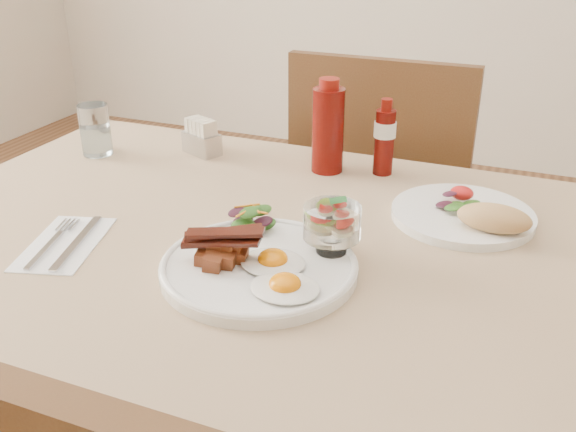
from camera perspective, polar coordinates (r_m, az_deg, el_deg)
name	(u,v)px	position (r m, az deg, el deg)	size (l,w,h in m)	color
table	(284,296)	(1.02, -0.35, -7.13)	(1.33, 0.88, 0.75)	#57381B
chair_far	(384,210)	(1.65, 8.49, 0.53)	(0.42, 0.42, 0.93)	#57381B
main_plate	(259,268)	(0.91, -2.60, -4.61)	(0.28, 0.28, 0.02)	white
fried_eggs	(279,273)	(0.87, -0.83, -5.09)	(0.15, 0.16, 0.03)	white
bacon_potato_pile	(222,247)	(0.90, -5.88, -2.80)	(0.12, 0.08, 0.05)	maroon
side_salad	(252,220)	(0.99, -3.23, -0.37)	(0.07, 0.07, 0.04)	#194412
fruit_cup	(332,222)	(0.92, 3.93, -0.58)	(0.08, 0.08, 0.08)	white
second_plate	(470,214)	(1.09, 15.86, 0.14)	(0.23, 0.23, 0.06)	white
ketchup_bottle	(328,129)	(1.24, 3.58, 7.76)	(0.07, 0.07, 0.18)	#500804
hot_sauce_bottle	(384,138)	(1.24, 8.57, 6.86)	(0.05, 0.05, 0.15)	#500804
sugar_caddy	(202,139)	(1.36, -7.69, 6.83)	(0.09, 0.07, 0.07)	#B8B9BD
water_glass	(96,133)	(1.40, -16.73, 7.10)	(0.06, 0.06, 0.11)	white
napkin_cutlery	(65,243)	(1.04, -19.18, -2.30)	(0.15, 0.20, 0.01)	white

